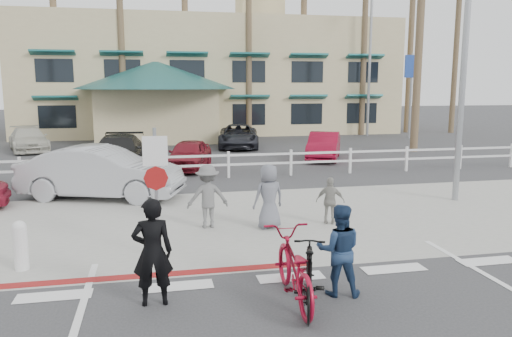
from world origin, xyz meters
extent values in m
plane|color=#333335|center=(0.00, 0.00, 0.00)|extent=(140.00, 140.00, 0.00)
cube|color=gray|center=(0.00, 4.50, 0.01)|extent=(22.00, 7.00, 0.01)
cube|color=#333335|center=(0.00, 8.50, 0.00)|extent=(40.00, 5.00, 0.01)
cube|color=#333335|center=(0.00, 18.00, 0.00)|extent=(50.00, 16.00, 0.01)
cube|color=maroon|center=(-3.00, 1.20, 0.01)|extent=(7.00, 0.25, 0.02)
imported|color=maroon|center=(-0.23, -0.35, 0.56)|extent=(0.82, 2.16, 1.12)
imported|color=black|center=(-2.40, -0.02, 0.86)|extent=(0.63, 0.42, 1.72)
imported|color=black|center=(-0.07, -0.65, 0.52)|extent=(1.00, 1.80, 1.04)
imported|color=navy|center=(0.57, -0.24, 0.76)|extent=(0.87, 0.76, 1.52)
imported|color=slate|center=(-1.09, 4.11, 0.77)|extent=(1.01, 0.61, 1.54)
imported|color=gray|center=(1.90, 3.77, 0.59)|extent=(0.75, 0.53, 1.19)
imported|color=slate|center=(0.34, 3.75, 0.78)|extent=(0.86, 0.66, 1.56)
imported|color=#9B9EA4|center=(-3.88, 7.93, 0.80)|extent=(5.12, 3.16, 1.59)
imported|color=black|center=(-3.72, 13.23, 0.70)|extent=(2.32, 4.95, 1.40)
imported|color=maroon|center=(-0.90, 12.74, 0.61)|extent=(2.43, 3.86, 1.22)
imported|color=maroon|center=(5.45, 14.27, 0.63)|extent=(2.77, 4.04, 1.26)
imported|color=beige|center=(-8.68, 20.30, 0.62)|extent=(2.96, 4.61, 1.24)
imported|color=black|center=(2.34, 19.50, 0.64)|extent=(2.89, 4.89, 1.28)
camera|label=1|loc=(-2.35, -7.57, 3.40)|focal=35.00mm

